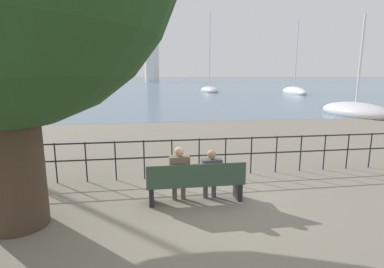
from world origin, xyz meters
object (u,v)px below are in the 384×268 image
Objects in this scene: sailboat_2 at (209,90)px; seated_person_right at (211,172)px; seated_person_left at (179,172)px; sailboat_3 at (294,91)px; park_bench at (196,183)px; sailboat_1 at (355,111)px; harbor_lighthouse at (152,57)px.

seated_person_right is at bearing -113.24° from sailboat_2.
seated_person_left is at bearing -179.69° from seated_person_right.
sailboat_3 is (20.81, 36.68, -0.29)m from seated_person_right.
sailboat_2 is 13.29m from sailboat_3.
park_bench is 0.41m from seated_person_right.
sailboat_2 is at bearing 78.11° from seated_person_right.
seated_person_left is 18.50m from sailboat_1.
sailboat_1 is at bearing 43.56° from park_bench.
park_bench is at bearing -113.67° from sailboat_2.
sailboat_1 is (13.61, 12.53, -0.40)m from seated_person_left.
seated_person_left is 0.06× the size of harbor_lighthouse.
park_bench is 121.37m from harbor_lighthouse.
sailboat_2 is at bearing 77.69° from park_bench.
park_bench is at bearing -90.78° from harbor_lighthouse.
sailboat_2 reaches higher than park_bench.
park_bench is 0.10× the size of harbor_lighthouse.
seated_person_right is at bearing 13.38° from park_bench.
seated_person_right is 121.27m from harbor_lighthouse.
seated_person_right is 17.99m from sailboat_1.
sailboat_2 is (9.01, 42.80, -0.27)m from seated_person_right.
sailboat_3 reaches higher than seated_person_left.
sailboat_1 is at bearing -83.88° from harbor_lighthouse.
sailboat_3 is at bearing -76.95° from harbor_lighthouse.
harbor_lighthouse is (1.29, 120.89, 9.54)m from seated_person_right.
sailboat_2 is at bearing 158.07° from sailboat_3.
sailboat_1 is 25.42m from sailboat_3.
seated_person_left is at bearing -146.18° from sailboat_1.
park_bench is 0.30× the size of sailboat_1.
harbor_lighthouse reaches higher than seated_person_right.
seated_person_right is at bearing -90.61° from harbor_lighthouse.
sailboat_1 is at bearing -102.64° from sailboat_3.
seated_person_left is 0.70m from seated_person_right.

